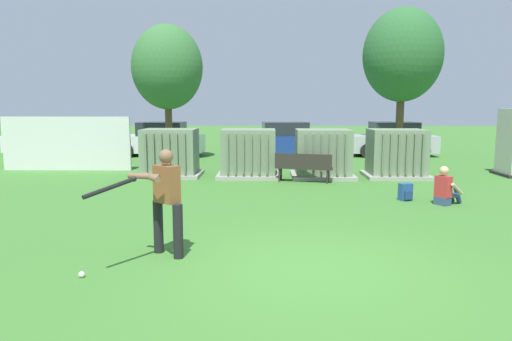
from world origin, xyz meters
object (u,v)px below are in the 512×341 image
Objects in this scene: parked_car_leftmost at (52,140)px; backpack at (406,192)px; sports_ball at (82,275)px; seated_spectator at (446,189)px; transformer_mid_west at (248,154)px; transformer_mid_east at (323,154)px; batter at (164,197)px; parked_car_rightmost at (391,140)px; transformer_east at (396,154)px; transformer_west at (170,153)px; park_bench at (303,166)px; parked_car_right_of_center at (283,140)px; parked_car_left_of_center at (160,140)px.

backpack is at bearing -36.95° from parked_car_leftmost.
seated_spectator is (7.03, 5.07, 0.33)m from sports_ball.
parked_car_leftmost is at bearing 143.39° from seated_spectator.
seated_spectator is (5.02, -4.31, -0.41)m from transformer_mid_west.
transformer_mid_east is 23.33× the size of sports_ball.
parked_car_rightmost is at bearing 63.41° from batter.
transformer_mid_east and transformer_east have the same top height.
parked_car_leftmost is at bearing 137.19° from transformer_west.
sports_ball is at bearing -102.07° from transformer_mid_west.
transformer_mid_east is 9.06m from batter.
parked_car_rightmost is at bearing 81.95° from seated_spectator.
sports_ball is at bearing -138.18° from backpack.
parked_car_right_of_center reaches higher than park_bench.
backpack is (4.20, -3.82, -0.57)m from transformer_mid_west.
transformer_west is 6.65m from parked_car_left_of_center.
seated_spectator is at bearing -30.32° from backpack.
parked_car_rightmost is (4.81, 7.88, 0.22)m from park_bench.
parked_car_rightmost is (4.08, 6.85, -0.04)m from transformer_mid_east.
sports_ball is 17.90m from parked_car_leftmost.
backpack is 17.55m from parked_car_leftmost.
transformer_mid_east is 7.97m from parked_car_rightmost.
park_bench is 3.67m from backpack.
park_bench is 4.19× the size of backpack.
parked_car_rightmost is (1.59, 6.73, -0.04)m from transformer_east.
park_bench is 0.44× the size of parked_car_rightmost.
transformer_mid_west is 23.33× the size of sports_ball.
park_bench is at bearing 65.45° from sports_ball.
parked_car_right_of_center is (1.39, 6.74, -0.04)m from transformer_mid_west.
transformer_east is at bearing -103.33° from parked_car_rightmost.
parked_car_left_of_center is 1.01× the size of parked_car_rightmost.
parked_car_leftmost is at bearing 115.91° from sports_ball.
batter is 0.40× the size of parked_car_right_of_center.
seated_spectator is at bearing -44.90° from park_bench.
batter reaches higher than parked_car_rightmost.
transformer_mid_west is 0.48× the size of parked_car_right_of_center.
park_bench is 7.84m from batter.
transformer_mid_west reaches higher than park_bench.
parked_car_leftmost is at bearing 143.05° from backpack.
transformer_west is 4.77× the size of backpack.
park_bench is 0.43× the size of parked_car_left_of_center.
parked_car_right_of_center is at bearing 118.45° from transformer_east.
seated_spectator is at bearing -89.69° from transformer_east.
seated_spectator is at bearing 35.79° from sports_ball.
seated_spectator is 14.42m from parked_car_left_of_center.
park_bench is 13.98m from parked_car_leftmost.
transformer_mid_east and parked_car_rightmost have the same top height.
parked_car_right_of_center is 5.20m from parked_car_rightmost.
parked_car_leftmost is 16.41m from parked_car_rightmost.
parked_car_leftmost is 0.99× the size of parked_car_right_of_center.
parked_car_rightmost is (7.60, 15.19, -0.22)m from batter.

